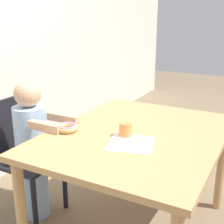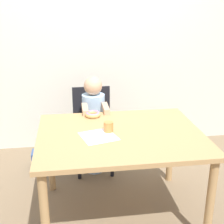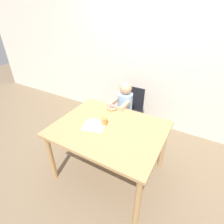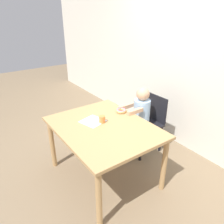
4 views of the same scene
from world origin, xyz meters
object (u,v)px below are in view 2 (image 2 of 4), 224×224
child_figure (94,125)px  donut (93,114)px  cup (108,127)px  chair (93,127)px  handbag (47,158)px

child_figure → donut: bearing=-96.0°
donut → cup: bearing=-75.5°
chair → donut: (-0.03, -0.46, 0.31)m
chair → donut: chair is taller
donut → cup: (0.09, -0.35, 0.02)m
chair → cup: chair is taller
handbag → cup: size_ratio=3.72×
donut → cup: cup is taller
chair → child_figure: (0.00, -0.13, 0.08)m
chair → cup: 0.87m
child_figure → cup: (0.06, -0.68, 0.25)m
child_figure → donut: 0.40m
chair → handbag: bearing=176.3°
donut → handbag: bearing=133.5°
child_figure → donut: child_figure is taller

